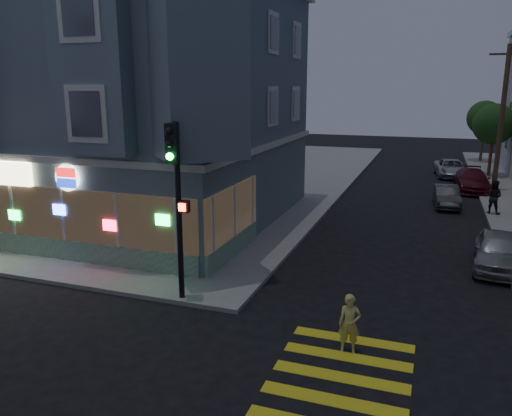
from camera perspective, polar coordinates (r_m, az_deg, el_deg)
The scene contains 13 objects.
ground at distance 15.01m, azimuth -16.10°, elevation -13.10°, with size 120.00×120.00×0.00m, color black.
sidewalk_nw at distance 40.61m, azimuth -12.93°, elevation 4.07°, with size 33.00×42.00×0.15m, color gray.
corner_building at distance 25.93m, azimuth -13.73°, elevation 11.52°, with size 14.60×14.60×11.40m.
utility_pole at distance 35.00m, azimuth 26.28°, elevation 9.32°, with size 2.20×0.30×9.00m.
street_tree_near at distance 41.03m, azimuth 25.55°, elevation 8.63°, with size 3.00×3.00×5.30m.
street_tree_far at distance 48.98m, azimuth 24.67°, elevation 9.33°, with size 3.00×3.00×5.30m.
running_child at distance 13.22m, azimuth 10.64°, elevation -12.87°, with size 0.57×0.37×1.55m, color #D4CC6C.
pedestrian_a at distance 28.84m, azimuth 25.50°, elevation 1.17°, with size 0.86×0.67×1.77m, color black.
parked_car_a at distance 20.68m, azimuth 25.90°, elevation -4.42°, with size 1.63×4.05×1.38m, color #979A9E.
parked_car_b at distance 30.19m, azimuth 20.94°, elevation 1.26°, with size 1.26×3.61×1.19m, color #343739.
parked_car_c at distance 35.36m, azimuth 23.49°, elevation 2.90°, with size 1.94×4.77×1.38m, color maroon.
parked_car_d at distance 40.43m, azimuth 21.40°, elevation 4.25°, with size 2.13×4.63×1.29m, color #ADB3B9.
traffic_signal at distance 14.99m, azimuth -9.12°, elevation 2.89°, with size 0.67×0.62×5.50m.
Camera 1 is at (8.13, -10.74, 6.64)m, focal length 35.00 mm.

